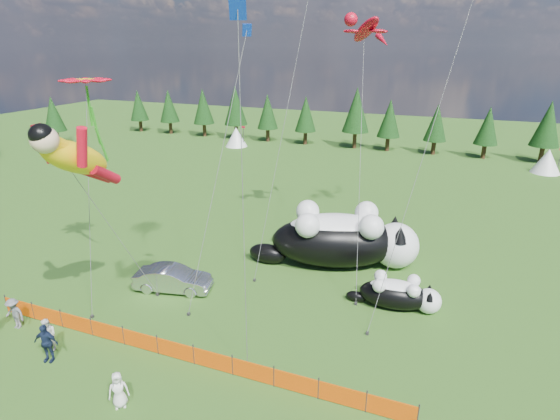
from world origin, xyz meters
name	(u,v)px	position (x,y,z in m)	size (l,w,h in m)	color
ground	(208,324)	(0.00, 0.00, 0.00)	(160.00, 160.00, 0.00)	#103509
safety_fence	(175,350)	(0.00, -3.00, 0.50)	(22.06, 0.06, 1.10)	#262626
tree_line	(367,121)	(0.00, 45.00, 4.00)	(90.00, 4.00, 8.00)	black
festival_tents	(446,153)	(11.00, 40.00, 1.40)	(50.00, 3.20, 2.80)	white
cat_large	(343,238)	(5.12, 9.21, 1.96)	(11.14, 6.34, 4.12)	black
cat_small	(399,293)	(9.30, 5.22, 0.90)	(5.27, 2.15, 1.90)	black
car	(173,279)	(-3.67, 2.30, 0.76)	(1.61, 4.62, 1.52)	silver
spectator_b	(48,335)	(-6.11, -4.61, 0.86)	(0.83, 0.49, 1.71)	white
spectator_c	(46,343)	(-5.55, -5.21, 0.99)	(1.16, 0.59, 1.97)	#16223D
spectator_d	(14,314)	(-9.21, -3.89, 0.87)	(1.13, 0.58, 1.74)	slate
spectator_e	(118,390)	(-0.52, -6.27, 0.82)	(0.80, 0.52, 1.65)	white
superhero_kite	(76,158)	(-4.55, -2.63, 9.30)	(4.25, 6.40, 11.70)	yellow
gecko_kite	(366,30)	(4.96, 13.35, 14.89)	(5.07, 11.84, 17.26)	red
flower_kite	(86,84)	(-7.40, 1.57, 12.08)	(3.36, 5.10, 12.60)	red
diamond_kite_a	(243,48)	(-0.35, 6.09, 13.81)	(1.63, 6.57, 15.92)	#0C36BE
diamond_kite_c	(238,25)	(3.33, -2.02, 14.61)	(1.17, 0.81, 15.99)	#0C36BE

